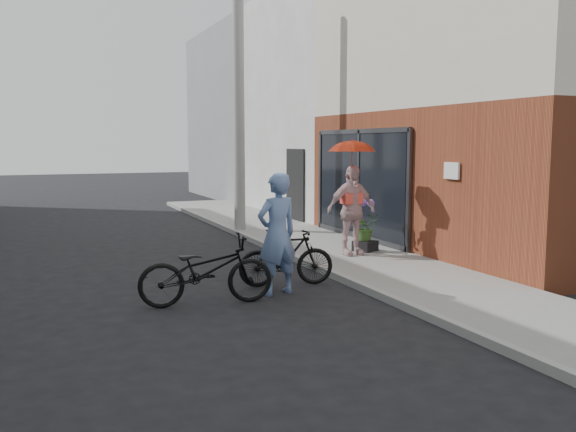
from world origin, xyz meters
TOP-DOWN VIEW (x-y plane):
  - ground at (0.00, 0.00)m, footprint 80.00×80.00m
  - sidewalk at (2.10, 2.00)m, footprint 2.20×24.00m
  - curb at (0.94, 2.00)m, footprint 0.12×24.00m
  - brick_building at (7.19, 2.01)m, footprint 8.09×8.00m
  - plaster_building at (7.20, 9.00)m, footprint 8.00×6.00m
  - east_building_far at (7.20, 16.00)m, footprint 8.00×8.00m
  - utility_pole at (1.10, 6.00)m, footprint 0.28×0.28m
  - officer at (-0.37, -0.20)m, footprint 0.76×0.57m
  - bike_left at (-1.54, -0.38)m, footprint 1.99×0.90m
  - bike_right at (-0.03, 0.26)m, footprint 1.61×0.72m
  - kimono_woman at (1.98, 1.74)m, footprint 1.04×0.45m
  - parasol at (1.98, 1.74)m, footprint 0.87×0.87m
  - planter at (2.45, 1.99)m, footprint 0.52×0.52m
  - potted_plant at (2.45, 1.99)m, footprint 0.50×0.43m

SIDE VIEW (x-z plane):
  - ground at x=0.00m, z-range 0.00..0.00m
  - sidewalk at x=2.10m, z-range 0.00..0.12m
  - curb at x=0.94m, z-range 0.00..0.12m
  - planter at x=2.45m, z-range 0.12..0.33m
  - bike_right at x=-0.03m, z-range 0.00..0.94m
  - bike_left at x=-1.54m, z-range 0.00..1.01m
  - potted_plant at x=2.45m, z-range 0.33..0.88m
  - officer at x=-0.37m, z-range 0.00..1.87m
  - kimono_woman at x=1.98m, z-range 0.12..1.89m
  - parasol at x=1.98m, z-range 1.89..2.65m
  - brick_building at x=7.19m, z-range -0.01..5.99m
  - plaster_building at x=7.20m, z-range 0.00..7.00m
  - east_building_far at x=7.20m, z-range 0.00..7.00m
  - utility_pole at x=1.10m, z-range 0.00..7.00m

